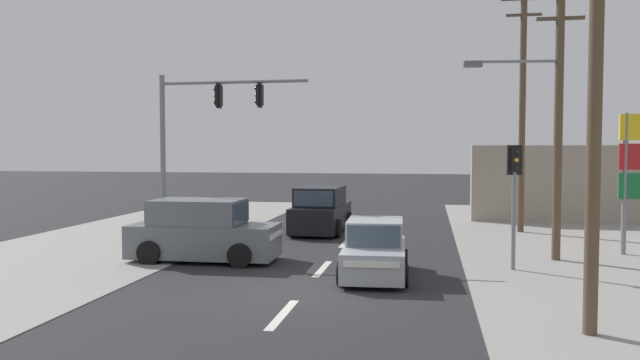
% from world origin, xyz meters
% --- Properties ---
extents(ground_plane, '(140.00, 140.00, 0.00)m').
position_xyz_m(ground_plane, '(0.00, 0.00, 0.00)').
color(ground_plane, '#28282B').
extents(lane_dash_near, '(0.20, 2.40, 0.01)m').
position_xyz_m(lane_dash_near, '(0.00, -2.00, 0.00)').
color(lane_dash_near, silver).
rests_on(lane_dash_near, ground).
extents(lane_dash_mid, '(0.20, 2.40, 0.01)m').
position_xyz_m(lane_dash_mid, '(0.00, 3.00, 0.00)').
color(lane_dash_mid, silver).
rests_on(lane_dash_mid, ground).
extents(lane_dash_far, '(0.20, 2.40, 0.01)m').
position_xyz_m(lane_dash_far, '(0.00, 8.00, 0.00)').
color(lane_dash_far, silver).
rests_on(lane_dash_far, ground).
extents(kerb_left_verge, '(8.00, 40.00, 0.02)m').
position_xyz_m(kerb_left_verge, '(-8.50, 4.00, 0.01)').
color(kerb_left_verge, gray).
rests_on(kerb_left_verge, ground).
extents(utility_pole_foreground_right, '(3.77, 0.65, 10.65)m').
position_xyz_m(utility_pole_foreground_right, '(5.83, -2.42, 5.70)').
color(utility_pole_foreground_right, brown).
rests_on(utility_pole_foreground_right, ground).
extents(utility_pole_midground_right, '(3.78, 0.55, 8.50)m').
position_xyz_m(utility_pole_midground_right, '(6.73, 5.52, 4.60)').
color(utility_pole_midground_right, brown).
rests_on(utility_pole_midground_right, ground).
extents(utility_pole_background_right, '(1.80, 0.26, 9.97)m').
position_xyz_m(utility_pole_background_right, '(6.74, 12.05, 5.23)').
color(utility_pole_background_right, brown).
rests_on(utility_pole_background_right, ground).
extents(traffic_signal_mast, '(5.29, 0.49, 6.00)m').
position_xyz_m(traffic_signal_mast, '(-4.85, 5.89, 4.15)').
color(traffic_signal_mast, slate).
rests_on(traffic_signal_mast, ground).
extents(pedestal_signal_right_kerb, '(0.43, 0.31, 3.56)m').
position_xyz_m(pedestal_signal_right_kerb, '(5.37, 3.69, 2.42)').
color(pedestal_signal_right_kerb, slate).
rests_on(pedestal_signal_right_kerb, ground).
extents(shopfront_wall_far, '(12.00, 1.00, 3.60)m').
position_xyz_m(shopfront_wall_far, '(11.00, 16.00, 1.80)').
color(shopfront_wall_far, '#A39384').
rests_on(shopfront_wall_far, ground).
extents(suv_receding_far, '(2.15, 4.58, 1.90)m').
position_xyz_m(suv_receding_far, '(-1.37, 10.67, 0.88)').
color(suv_receding_far, black).
rests_on(suv_receding_far, ground).
extents(hatchback_crossing_left, '(1.90, 3.70, 1.53)m').
position_xyz_m(hatchback_crossing_left, '(1.57, 2.17, 0.70)').
color(hatchback_crossing_left, '#A3A8AD').
rests_on(hatchback_crossing_left, ground).
extents(suv_kerbside_parked, '(4.57, 2.12, 1.90)m').
position_xyz_m(suv_kerbside_parked, '(-3.86, 3.65, 0.88)').
color(suv_kerbside_parked, slate).
rests_on(suv_kerbside_parked, ground).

